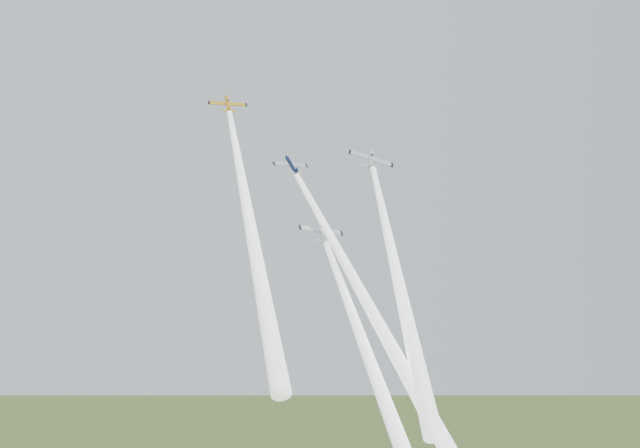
{
  "coord_description": "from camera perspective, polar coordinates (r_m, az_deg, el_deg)",
  "views": [
    {
      "loc": [
        -16.0,
        -141.5,
        72.82
      ],
      "look_at": [
        0.0,
        -6.0,
        92.0
      ],
      "focal_mm": 45.0,
      "sensor_mm": 36.0,
      "label": 1
    }
  ],
  "objects": [
    {
      "name": "plane_yellow",
      "position": [
        152.44,
        -6.56,
        8.46
      ],
      "size": [
        8.17,
        6.97,
        6.03
      ],
      "primitive_type": null,
      "rotation": [
        0.77,
        -0.01,
        0.13
      ],
      "color": "orange"
    },
    {
      "name": "smoke_trail_yellow",
      "position": [
        120.98,
        -5.02,
        0.14
      ],
      "size": [
        9.26,
        50.57,
        49.35
      ],
      "primitive_type": null,
      "rotation": [
        -0.8,
        0.0,
        0.13
      ],
      "color": "white"
    },
    {
      "name": "plane_navy",
      "position": [
        143.56,
        -2.05,
        4.2
      ],
      "size": [
        8.36,
        7.45,
        5.67
      ],
      "primitive_type": null,
      "rotation": [
        0.77,
        -0.04,
        0.36
      ],
      "color": "#0E1A3E"
    },
    {
      "name": "smoke_trail_navy",
      "position": [
        115.53,
        3.85,
        -6.48
      ],
      "size": [
        21.01,
        50.91,
        51.97
      ],
      "primitive_type": null,
      "rotation": [
        -0.8,
        0.0,
        0.36
      ],
      "color": "white"
    },
    {
      "name": "plane_silver_right",
      "position": [
        149.68,
        3.65,
        4.63
      ],
      "size": [
        10.47,
        7.31,
        9.2
      ],
      "primitive_type": null,
      "rotation": [
        0.77,
        0.29,
        -0.02
      ],
      "color": "silver"
    },
    {
      "name": "smoke_trail_silver_right",
      "position": [
        122.58,
        5.51,
        -3.67
      ],
      "size": [
        3.67,
        45.63,
        44.39
      ],
      "primitive_type": null,
      "rotation": [
        -0.8,
        0.0,
        -0.02
      ],
      "color": "white"
    },
    {
      "name": "plane_silver_low",
      "position": [
        132.05,
        0.13,
        -0.53
      ],
      "size": [
        8.24,
        7.67,
        6.78
      ],
      "primitive_type": null,
      "rotation": [
        0.77,
        0.09,
        0.2
      ],
      "color": "silver"
    },
    {
      "name": "smoke_trail_silver_low",
      "position": [
        109.98,
        3.83,
        -10.37
      ],
      "size": [
        10.73,
        41.65,
        40.88
      ],
      "primitive_type": null,
      "rotation": [
        -0.8,
        0.0,
        0.2
      ],
      "color": "white"
    }
  ]
}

